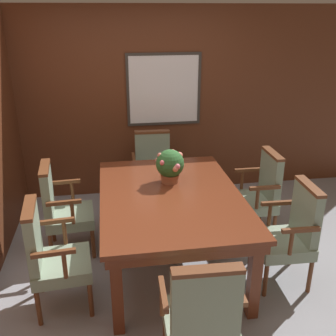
% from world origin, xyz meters
% --- Properties ---
extents(ground_plane, '(14.00, 14.00, 0.00)m').
position_xyz_m(ground_plane, '(0.00, 0.00, 0.00)').
color(ground_plane, '#93969E').
extents(wall_back, '(7.20, 0.08, 2.45)m').
position_xyz_m(wall_back, '(0.00, 1.90, 1.23)').
color(wall_back, '#5B2D19').
rests_on(wall_back, ground_plane).
extents(dining_table, '(1.31, 1.85, 0.78)m').
position_xyz_m(dining_table, '(0.13, 0.10, 0.69)').
color(dining_table, maroon).
rests_on(dining_table, ground_plane).
extents(chair_left_near, '(0.51, 0.55, 0.97)m').
position_xyz_m(chair_left_near, '(-0.94, -0.33, 0.51)').
color(chair_left_near, brown).
rests_on(chair_left_near, ground_plane).
extents(chair_left_far, '(0.50, 0.55, 0.97)m').
position_xyz_m(chair_left_far, '(-0.93, 0.51, 0.51)').
color(chair_left_far, brown).
rests_on(chair_left_far, ground_plane).
extents(chair_right_far, '(0.48, 0.53, 0.97)m').
position_xyz_m(chair_right_far, '(1.19, 0.53, 0.51)').
color(chair_right_far, brown).
rests_on(chair_right_far, ground_plane).
extents(chair_head_far, '(0.54, 0.49, 0.97)m').
position_xyz_m(chair_head_far, '(0.13, 1.41, 0.51)').
color(chair_head_far, brown).
rests_on(chair_head_far, ground_plane).
extents(chair_right_near, '(0.49, 0.54, 0.97)m').
position_xyz_m(chair_right_near, '(1.17, -0.31, 0.51)').
color(chair_right_near, brown).
rests_on(chair_right_near, ground_plane).
extents(chair_head_near, '(0.54, 0.49, 0.97)m').
position_xyz_m(chair_head_near, '(0.12, -1.20, 0.51)').
color(chair_head_near, brown).
rests_on(chair_head_near, ground_plane).
extents(potted_plant, '(0.28, 0.30, 0.34)m').
position_xyz_m(potted_plant, '(0.17, 0.37, 0.96)').
color(potted_plant, '#9E5638').
rests_on(potted_plant, dining_table).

